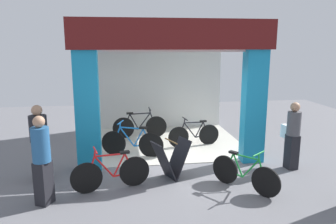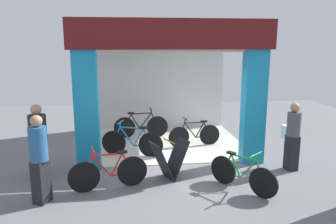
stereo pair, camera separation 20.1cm
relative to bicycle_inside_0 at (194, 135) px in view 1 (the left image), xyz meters
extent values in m
plane|color=slate|center=(-0.85, -1.44, -0.34)|extent=(17.18, 17.18, 0.00)
cube|color=beige|center=(-0.85, 0.45, -0.33)|extent=(4.59, 3.78, 0.02)
cube|color=silver|center=(-0.85, 2.35, 1.07)|extent=(4.59, 0.12, 2.83)
cube|color=#198CBF|center=(-2.87, -1.44, 1.07)|extent=(0.55, 0.36, 2.83)
cube|color=#198CBF|center=(1.18, -1.44, 1.07)|extent=(0.55, 0.36, 2.83)
cube|color=#591414|center=(-0.85, -1.59, 2.83)|extent=(4.79, 0.20, 0.69)
cube|color=silver|center=(-0.85, 0.45, 2.45)|extent=(4.59, 3.78, 0.06)
cylinder|color=black|center=(0.46, 0.06, -0.04)|extent=(0.61, 0.12, 0.61)
cylinder|color=black|center=(-0.47, -0.06, -0.04)|extent=(0.61, 0.12, 0.61)
cylinder|color=black|center=(0.24, 0.03, -0.06)|extent=(0.41, 0.09, 0.08)
cylinder|color=black|center=(0.16, 0.02, 0.14)|extent=(0.27, 0.07, 0.46)
cylinder|color=black|center=(-0.13, -0.02, 0.15)|extent=(0.38, 0.08, 0.48)
cylinder|color=black|center=(-0.01, 0.00, 0.37)|extent=(0.59, 0.11, 0.05)
cylinder|color=black|center=(0.36, 0.05, 0.16)|extent=(0.20, 0.06, 0.41)
cylinder|color=black|center=(-0.38, -0.05, 0.17)|extent=(0.19, 0.06, 0.43)
cylinder|color=black|center=(-0.30, -0.04, 0.44)|extent=(0.06, 0.04, 0.13)
cylinder|color=black|center=(-0.29, -0.04, 0.50)|extent=(0.09, 0.43, 0.03)
cube|color=black|center=(0.28, 0.04, 0.39)|extent=(0.20, 0.12, 0.05)
cylinder|color=black|center=(-2.05, 1.08, 0.00)|extent=(0.68, 0.07, 0.68)
cylinder|color=black|center=(-1.00, 1.11, 0.00)|extent=(0.68, 0.07, 0.68)
cylinder|color=black|center=(-1.80, 1.09, -0.03)|extent=(0.46, 0.05, 0.09)
cylinder|color=black|center=(-1.71, 1.09, 0.19)|extent=(0.30, 0.05, 0.51)
cylinder|color=black|center=(-1.38, 1.10, 0.20)|extent=(0.42, 0.05, 0.53)
cylinder|color=black|center=(-1.51, 1.10, 0.45)|extent=(0.65, 0.06, 0.05)
cylinder|color=black|center=(-1.93, 1.08, 0.22)|extent=(0.22, 0.04, 0.46)
cylinder|color=black|center=(-1.10, 1.11, 0.23)|extent=(0.20, 0.04, 0.47)
cylinder|color=black|center=(-1.20, 1.11, 0.52)|extent=(0.06, 0.04, 0.14)
cylinder|color=black|center=(-1.21, 1.11, 0.59)|extent=(0.05, 0.47, 0.03)
cube|color=black|center=(-1.84, 1.09, 0.47)|extent=(0.21, 0.11, 0.05)
cylinder|color=black|center=(-1.34, -0.80, -0.01)|extent=(0.65, 0.25, 0.67)
cylinder|color=black|center=(-2.32, -0.48, -0.01)|extent=(0.65, 0.25, 0.67)
cylinder|color=blue|center=(-1.57, -0.73, -0.03)|extent=(0.44, 0.17, 0.09)
cylinder|color=blue|center=(-1.66, -0.70, 0.18)|extent=(0.29, 0.12, 0.50)
cylinder|color=blue|center=(-1.97, -0.60, 0.19)|extent=(0.40, 0.16, 0.52)
cylinder|color=blue|center=(-1.84, -0.64, 0.43)|extent=(0.62, 0.23, 0.05)
cylinder|color=blue|center=(-1.45, -0.77, 0.21)|extent=(0.22, 0.10, 0.45)
cylinder|color=blue|center=(-2.23, -0.51, 0.22)|extent=(0.20, 0.10, 0.46)
cylinder|color=blue|center=(-2.14, -0.54, 0.51)|extent=(0.07, 0.05, 0.14)
cylinder|color=blue|center=(-2.13, -0.55, 0.58)|extent=(0.18, 0.45, 0.03)
cube|color=black|center=(-1.54, -0.74, 0.46)|extent=(0.22, 0.16, 0.05)
cylinder|color=black|center=(-1.85, -2.53, -0.02)|extent=(0.64, 0.18, 0.64)
cylinder|color=black|center=(-2.82, -2.75, -0.02)|extent=(0.64, 0.18, 0.64)
cylinder|color=red|center=(-2.08, -2.58, -0.05)|extent=(0.43, 0.13, 0.08)
cylinder|color=red|center=(-2.17, -2.60, 0.16)|extent=(0.28, 0.10, 0.48)
cylinder|color=red|center=(-2.47, -2.67, 0.17)|extent=(0.39, 0.12, 0.50)
cylinder|color=red|center=(-2.34, -2.64, 0.40)|extent=(0.61, 0.17, 0.05)
cylinder|color=red|center=(-1.96, -2.55, 0.19)|extent=(0.21, 0.08, 0.43)
cylinder|color=red|center=(-2.72, -2.73, 0.19)|extent=(0.19, 0.08, 0.45)
cylinder|color=red|center=(-2.63, -2.71, 0.48)|extent=(0.06, 0.05, 0.13)
cylinder|color=red|center=(-2.62, -2.70, 0.54)|extent=(0.13, 0.44, 0.03)
cube|color=black|center=(-2.04, -2.57, 0.42)|extent=(0.21, 0.14, 0.05)
cylinder|color=black|center=(0.09, -2.66, -0.04)|extent=(0.41, 0.51, 0.62)
cylinder|color=black|center=(0.67, -3.41, -0.04)|extent=(0.41, 0.51, 0.62)
cylinder|color=#198C33|center=(0.22, -2.84, -0.06)|extent=(0.28, 0.35, 0.08)
cylinder|color=#198C33|center=(0.28, -2.91, 0.14)|extent=(0.19, 0.23, 0.46)
cylinder|color=#198C33|center=(0.46, -3.14, 0.15)|extent=(0.26, 0.32, 0.48)
cylinder|color=#198C33|center=(0.38, -3.05, 0.37)|extent=(0.39, 0.49, 0.05)
cylinder|color=#198C33|center=(0.15, -2.74, 0.16)|extent=(0.15, 0.18, 0.41)
cylinder|color=#198C33|center=(0.61, -3.34, 0.17)|extent=(0.14, 0.17, 0.43)
cylinder|color=#198C33|center=(0.56, -3.27, 0.44)|extent=(0.06, 0.06, 0.13)
cylinder|color=#198C33|center=(0.55, -3.26, 0.50)|extent=(0.36, 0.29, 0.03)
cube|color=black|center=(0.20, -2.81, 0.39)|extent=(0.19, 0.20, 0.05)
cube|color=black|center=(-1.21, -2.33, 0.09)|extent=(0.57, 0.62, 0.88)
cube|color=black|center=(-0.85, -2.18, 0.09)|extent=(0.57, 0.62, 0.88)
cylinder|color=olive|center=(-1.03, -2.25, 0.53)|extent=(0.22, 0.47, 0.03)
cube|color=black|center=(-3.56, -3.08, 0.07)|extent=(0.34, 0.37, 0.83)
cylinder|color=#26598C|center=(-3.56, -3.08, 0.81)|extent=(0.44, 0.44, 0.65)
sphere|color=tan|center=(-3.56, -3.08, 1.24)|extent=(0.22, 0.22, 0.22)
cube|color=black|center=(1.93, -2.07, 0.07)|extent=(0.27, 0.31, 0.83)
cylinder|color=#4C4C51|center=(1.93, -2.07, 0.78)|extent=(0.35, 0.35, 0.57)
sphere|color=tan|center=(1.93, -2.07, 1.17)|extent=(0.22, 0.22, 0.22)
cube|color=white|center=(1.90, -1.78, 0.51)|extent=(0.17, 0.25, 0.32)
cube|color=black|center=(-3.87, -1.94, 0.10)|extent=(0.37, 0.41, 0.89)
cylinder|color=black|center=(-3.87, -1.94, 0.83)|extent=(0.51, 0.51, 0.57)
sphere|color=tan|center=(-3.87, -1.94, 1.23)|extent=(0.23, 0.23, 0.23)
cube|color=#BF8C33|center=(-4.01, -1.68, 0.51)|extent=(0.18, 0.21, 0.21)
camera|label=1|loc=(-2.07, -9.02, 2.61)|focal=34.84mm
camera|label=2|loc=(-1.87, -9.05, 2.61)|focal=34.84mm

